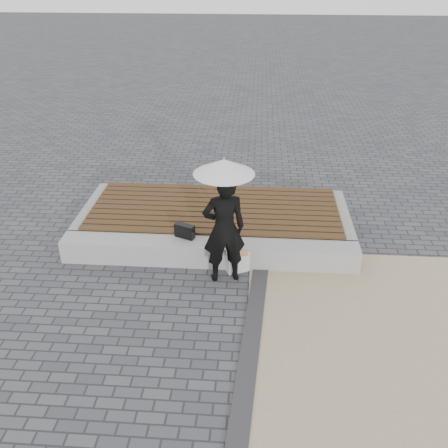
{
  "coord_description": "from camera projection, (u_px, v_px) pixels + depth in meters",
  "views": [
    {
      "loc": [
        0.76,
        -5.39,
        4.64
      ],
      "look_at": [
        0.29,
        1.15,
        1.0
      ],
      "focal_mm": 39.43,
      "sensor_mm": 36.0,
      "label": 1
    }
  ],
  "objects": [
    {
      "name": "ground",
      "position": [
        198.0,
        324.0,
        7.0
      ],
      "size": [
        80.0,
        80.0,
        0.0
      ],
      "primitive_type": "plane",
      "color": "#4A4A4F",
      "rests_on": "ground"
    },
    {
      "name": "timber_platform",
      "position": [
        215.0,
        218.0,
        9.35
      ],
      "size": [
        5.0,
        2.0,
        0.4
      ],
      "primitive_type": "cube",
      "color": "gray",
      "rests_on": "ground"
    },
    {
      "name": "terrazzo_zone",
      "position": [
        439.0,
        360.0,
        6.36
      ],
      "size": [
        5.0,
        5.0,
        0.02
      ],
      "primitive_type": "cube",
      "color": "tan",
      "rests_on": "ground"
    },
    {
      "name": "timber_decking",
      "position": [
        215.0,
        208.0,
        9.24
      ],
      "size": [
        4.6,
        2.0,
        0.04
      ],
      "primitive_type": null,
      "color": "#4F2D1B",
      "rests_on": "timber_platform"
    },
    {
      "name": "canvas_tote",
      "position": [
        238.0,
        261.0,
        8.07
      ],
      "size": [
        0.39,
        0.29,
        0.38
      ],
      "primitive_type": "cube",
      "rotation": [
        0.0,
        0.0,
        0.43
      ],
      "color": "silver",
      "rests_on": "ground"
    },
    {
      "name": "woman",
      "position": [
        224.0,
        229.0,
        7.55
      ],
      "size": [
        0.75,
        0.59,
        1.83
      ],
      "primitive_type": "imported",
      "rotation": [
        0.0,
        0.0,
        3.39
      ],
      "color": "black",
      "rests_on": "ground"
    },
    {
      "name": "edging_band",
      "position": [
        250.0,
        350.0,
        6.51
      ],
      "size": [
        0.61,
        5.2,
        0.04
      ],
      "primitive_type": "cube",
      "rotation": [
        0.0,
        0.0,
        -0.07
      ],
      "color": "#333235",
      "rests_on": "ground"
    },
    {
      "name": "seating_ledge",
      "position": [
        209.0,
        252.0,
        8.3
      ],
      "size": [
        5.0,
        0.45,
        0.4
      ],
      "primitive_type": "cube",
      "color": "#A9AAA5",
      "rests_on": "ground"
    },
    {
      "name": "magazine",
      "position": [
        238.0,
        253.0,
        7.93
      ],
      "size": [
        0.36,
        0.3,
        0.01
      ],
      "primitive_type": "cube",
      "rotation": [
        0.0,
        0.0,
        0.28
      ],
      "color": "#D43951",
      "rests_on": "canvas_tote"
    },
    {
      "name": "handbag",
      "position": [
        185.0,
        231.0,
        8.28
      ],
      "size": [
        0.36,
        0.24,
        0.24
      ],
      "primitive_type": "cube",
      "rotation": [
        0.0,
        0.0,
        -0.4
      ],
      "color": "black",
      "rests_on": "seating_ledge"
    },
    {
      "name": "parasol",
      "position": [
        224.0,
        167.0,
        7.05
      ],
      "size": [
        0.9,
        0.9,
        1.15
      ],
      "rotation": [
        0.0,
        0.0,
        0.0
      ],
      "color": "#A9A9AD",
      "rests_on": "ground"
    }
  ]
}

